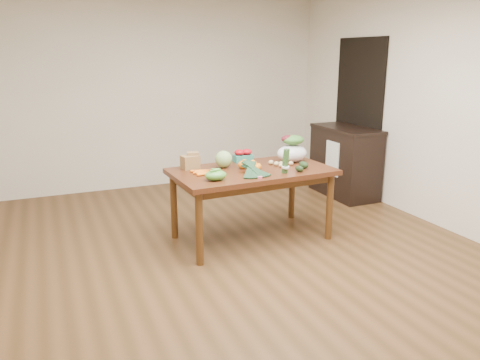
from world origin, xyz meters
name	(u,v)px	position (x,y,z in m)	size (l,w,h in m)	color
floor	(236,264)	(0.00, 0.00, 0.00)	(6.00, 6.00, 0.00)	brown
room_walls	(236,119)	(0.00, 0.00, 1.35)	(5.02, 6.02, 2.70)	silver
dining_table	(252,204)	(0.40, 0.53, 0.38)	(1.61, 0.89, 0.75)	#482110
doorway_dark	(358,117)	(2.48, 1.60, 1.05)	(0.02, 1.00, 2.10)	black
cabinet	(345,162)	(2.22, 1.48, 0.47)	(0.52, 1.02, 0.94)	black
dish_towel	(332,159)	(1.96, 1.40, 0.55)	(0.02, 0.28, 0.45)	white
paper_bag	(190,161)	(-0.17, 0.81, 0.83)	(0.23, 0.19, 0.16)	olive
cabbage	(224,159)	(0.16, 0.72, 0.84)	(0.18, 0.18, 0.18)	#8EC270
strawberry_basket_a	(239,157)	(0.41, 0.89, 0.80)	(0.12, 0.12, 0.11)	red
strawberry_basket_b	(247,156)	(0.50, 0.89, 0.80)	(0.12, 0.12, 0.11)	red
orange_a	(242,165)	(0.31, 0.59, 0.79)	(0.08, 0.08, 0.08)	orange
orange_b	(245,163)	(0.38, 0.67, 0.79)	(0.08, 0.08, 0.08)	#DC5D0D
orange_c	(254,164)	(0.45, 0.60, 0.79)	(0.07, 0.07, 0.07)	orange
mandarin_cluster	(253,164)	(0.41, 0.53, 0.80)	(0.18, 0.18, 0.10)	#FF650F
carrots	(205,172)	(-0.10, 0.57, 0.76)	(0.22, 0.22, 0.03)	#FF5E15
snap_pea_bag	(216,175)	(-0.09, 0.28, 0.80)	(0.21, 0.16, 0.09)	#54A136
kale_bunch	(255,168)	(0.31, 0.28, 0.83)	(0.32, 0.40, 0.16)	black
asparagus_bundle	(286,161)	(0.63, 0.25, 0.88)	(0.08, 0.08, 0.25)	#3E7234
potato_a	(276,164)	(0.69, 0.57, 0.77)	(0.06, 0.05, 0.05)	tan
potato_b	(281,166)	(0.71, 0.48, 0.77)	(0.05, 0.04, 0.04)	tan
potato_c	(281,163)	(0.76, 0.58, 0.77)	(0.05, 0.04, 0.04)	#D2B679
potato_d	(271,162)	(0.67, 0.65, 0.77)	(0.06, 0.05, 0.05)	#D9C57D
potato_e	(291,163)	(0.85, 0.53, 0.77)	(0.05, 0.05, 0.04)	tan
avocado_a	(299,169)	(0.79, 0.25, 0.78)	(0.06, 0.09, 0.06)	black
avocado_b	(304,165)	(0.90, 0.36, 0.79)	(0.07, 0.11, 0.07)	black
salad_bag	(292,150)	(0.94, 0.68, 0.88)	(0.34, 0.26, 0.26)	silver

